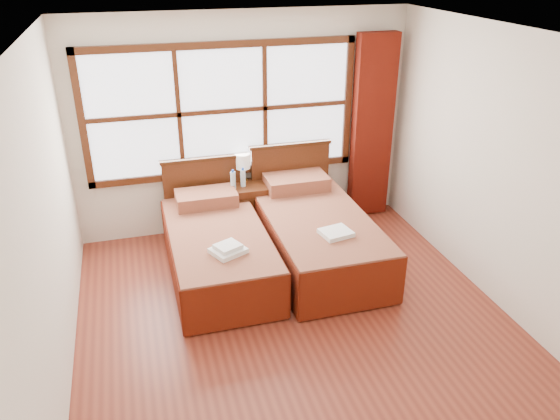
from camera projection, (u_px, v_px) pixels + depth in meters
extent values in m
plane|color=maroon|center=(300.00, 329.00, 5.06)|extent=(4.50, 4.50, 0.00)
plane|color=white|center=(305.00, 39.00, 3.93)|extent=(4.50, 4.50, 0.00)
plane|color=silver|center=(244.00, 125.00, 6.45)|extent=(4.00, 0.00, 4.00)
plane|color=silver|center=(44.00, 233.00, 4.01)|extent=(0.00, 4.50, 4.50)
plane|color=silver|center=(510.00, 177.00, 4.99)|extent=(0.00, 4.50, 4.50)
cube|color=white|center=(222.00, 111.00, 6.27)|extent=(3.00, 0.02, 1.40)
cube|color=#48210F|center=(225.00, 171.00, 6.58)|extent=(3.16, 0.06, 0.08)
cube|color=#48210F|center=(220.00, 45.00, 5.94)|extent=(3.16, 0.06, 0.08)
cube|color=#48210F|center=(82.00, 122.00, 5.88)|extent=(0.08, 0.06, 1.56)
cube|color=#48210F|center=(347.00, 102.00, 6.64)|extent=(0.08, 0.06, 1.56)
cube|color=#48210F|center=(179.00, 114.00, 6.13)|extent=(0.05, 0.05, 1.40)
cube|color=#48210F|center=(265.00, 108.00, 6.38)|extent=(0.05, 0.05, 1.40)
cube|color=#48210F|center=(223.00, 111.00, 6.26)|extent=(3.00, 0.05, 0.05)
cube|color=#601309|center=(372.00, 128.00, 6.78)|extent=(0.50, 0.16, 2.30)
cube|color=#3A1C0C|center=(219.00, 263.00, 5.85)|extent=(0.88, 1.76, 0.29)
cube|color=#5F100D|center=(218.00, 242.00, 5.73)|extent=(0.98, 1.95, 0.24)
cube|color=#621A0A|center=(172.00, 260.00, 5.67)|extent=(0.03, 1.95, 0.49)
cube|color=#621A0A|center=(263.00, 247.00, 5.91)|extent=(0.03, 1.95, 0.49)
cube|color=#621A0A|center=(237.00, 305.00, 4.95)|extent=(0.98, 0.03, 0.49)
cube|color=#5F100D|center=(206.00, 198.00, 6.26)|extent=(0.69, 0.40, 0.15)
cube|color=#48210F|center=(203.00, 197.00, 6.58)|extent=(0.92, 0.06, 0.95)
cube|color=#3A1C0C|center=(200.00, 159.00, 6.36)|extent=(0.95, 0.08, 0.04)
cube|color=#3A1C0C|center=(316.00, 248.00, 6.11)|extent=(0.95, 1.89, 0.31)
cube|color=#5F100D|center=(317.00, 226.00, 5.99)|extent=(1.06, 2.10, 0.26)
cube|color=#621A0A|center=(270.00, 244.00, 5.93)|extent=(0.03, 2.10, 0.52)
cube|color=#621A0A|center=(360.00, 232.00, 6.19)|extent=(0.03, 2.10, 0.52)
cube|color=#621A0A|center=(353.00, 289.00, 5.15)|extent=(1.06, 0.03, 0.52)
cube|color=#5F100D|center=(296.00, 182.00, 6.56)|extent=(0.74, 0.43, 0.16)
cube|color=#48210F|center=(290.00, 185.00, 6.83)|extent=(0.99, 0.06, 1.03)
cube|color=#3A1C0C|center=(291.00, 145.00, 6.60)|extent=(1.03, 0.08, 0.04)
cube|color=#48210F|center=(246.00, 209.00, 6.65)|extent=(0.47, 0.42, 0.63)
cube|color=#3A1C0C|center=(251.00, 226.00, 6.51)|extent=(0.42, 0.02, 0.19)
cube|color=#3A1C0C|center=(250.00, 207.00, 6.40)|extent=(0.42, 0.02, 0.19)
sphere|color=#A67338|center=(251.00, 227.00, 6.49)|extent=(0.03, 0.03, 0.03)
sphere|color=#A67338|center=(251.00, 208.00, 6.38)|extent=(0.03, 0.03, 0.03)
cube|color=white|center=(228.00, 251.00, 5.27)|extent=(0.39, 0.37, 0.05)
cube|color=white|center=(228.00, 247.00, 5.26)|extent=(0.29, 0.28, 0.04)
cube|color=white|center=(336.00, 233.00, 5.52)|extent=(0.34, 0.31, 0.05)
cylinder|color=gold|center=(243.00, 180.00, 6.63)|extent=(0.11, 0.11, 0.02)
cylinder|color=gold|center=(243.00, 174.00, 6.59)|extent=(0.02, 0.02, 0.15)
cylinder|color=white|center=(243.00, 161.00, 6.52)|extent=(0.18, 0.18, 0.18)
cylinder|color=silver|center=(233.00, 180.00, 6.38)|extent=(0.06, 0.06, 0.21)
cylinder|color=#1842B4|center=(233.00, 171.00, 6.32)|extent=(0.03, 0.03, 0.03)
cylinder|color=silver|center=(243.00, 178.00, 6.44)|extent=(0.06, 0.06, 0.21)
cylinder|color=#1842B4|center=(243.00, 169.00, 6.39)|extent=(0.03, 0.03, 0.03)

